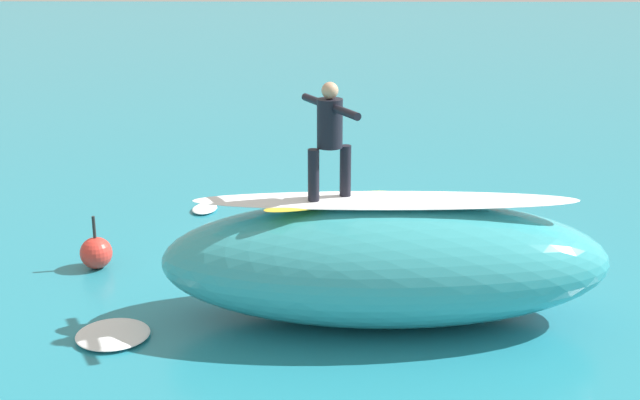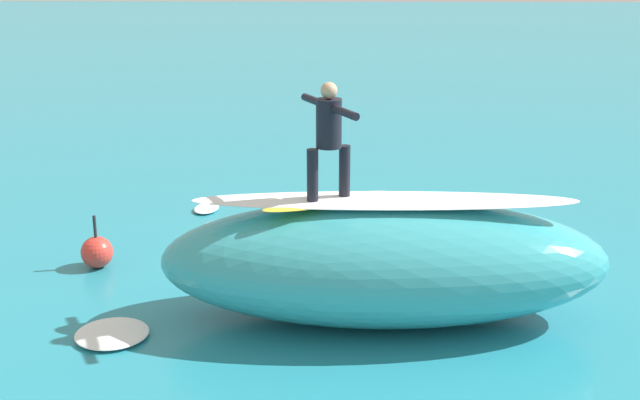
# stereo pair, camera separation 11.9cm
# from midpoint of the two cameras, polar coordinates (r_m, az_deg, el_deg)

# --- Properties ---
(ground_plane) EXTENTS (120.00, 120.00, 0.00)m
(ground_plane) POSITION_cam_midpoint_polar(r_m,az_deg,el_deg) (14.95, 3.78, -4.23)
(ground_plane) COLOR teal
(wave_crest) EXTENTS (6.62, 2.67, 1.81)m
(wave_crest) POSITION_cam_midpoint_polar(r_m,az_deg,el_deg) (12.56, 4.59, -4.15)
(wave_crest) COLOR teal
(wave_crest) RESTS_ON ground_plane
(wave_foam_lip) EXTENTS (5.60, 0.99, 0.08)m
(wave_foam_lip) POSITION_cam_midpoint_polar(r_m,az_deg,el_deg) (12.24, 4.69, -0.04)
(wave_foam_lip) COLOR white
(wave_foam_lip) RESTS_ON wave_crest
(surfboard_riding) EXTENTS (2.06, 1.40, 0.06)m
(surfboard_riding) POSITION_cam_midpoint_polar(r_m,az_deg,el_deg) (12.21, 0.86, -0.08)
(surfboard_riding) COLOR yellow
(surfboard_riding) RESTS_ON wave_crest
(surfer_riding) EXTENTS (0.83, 1.47, 1.69)m
(surfer_riding) POSITION_cam_midpoint_polar(r_m,az_deg,el_deg) (11.94, 0.88, 4.57)
(surfer_riding) COLOR black
(surfer_riding) RESTS_ON surfboard_riding
(surfboard_paddling) EXTENTS (1.74, 2.09, 0.08)m
(surfboard_paddling) POSITION_cam_midpoint_polar(r_m,az_deg,el_deg) (15.55, -0.24, -3.17)
(surfboard_paddling) COLOR silver
(surfboard_paddling) RESTS_ON ground_plane
(surfer_paddling) EXTENTS (1.17, 1.47, 0.31)m
(surfer_paddling) POSITION_cam_midpoint_polar(r_m,az_deg,el_deg) (15.59, -0.51, -2.45)
(surfer_paddling) COLOR black
(surfer_paddling) RESTS_ON surfboard_paddling
(buoy_marker) EXTENTS (0.55, 0.55, 0.94)m
(buoy_marker) POSITION_cam_midpoint_polar(r_m,az_deg,el_deg) (15.12, -14.51, -3.39)
(buoy_marker) COLOR red
(buoy_marker) RESTS_ON ground_plane
(foam_patch_near) EXTENTS (0.57, 0.80, 0.09)m
(foam_patch_near) POSITION_cam_midpoint_polar(r_m,az_deg,el_deg) (17.85, -7.43, -0.55)
(foam_patch_near) COLOR white
(foam_patch_near) RESTS_ON ground_plane
(foam_patch_mid) EXTENTS (1.35, 1.36, 0.11)m
(foam_patch_mid) POSITION_cam_midpoint_polar(r_m,az_deg,el_deg) (12.62, -13.50, -8.69)
(foam_patch_mid) COLOR white
(foam_patch_mid) RESTS_ON ground_plane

